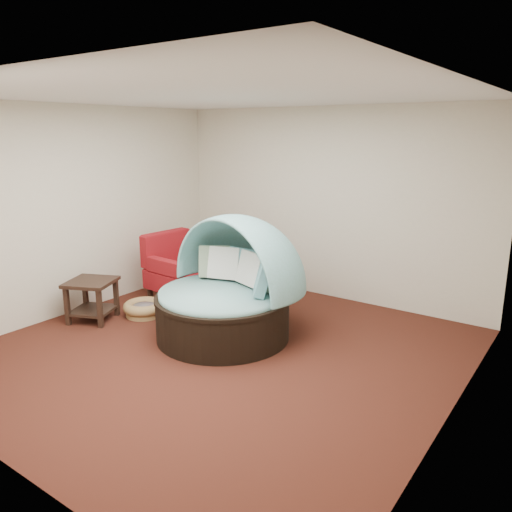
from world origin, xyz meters
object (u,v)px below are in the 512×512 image
Objects in this scene: canopy_daybed at (229,281)px; side_table at (92,295)px; pet_basket at (144,308)px; red_armchair at (179,270)px.

canopy_daybed reaches higher than side_table.
canopy_daybed is at bearing 6.25° from pet_basket.
red_armchair is at bearing 95.26° from pet_basket.
canopy_daybed is at bearing 20.29° from side_table.
canopy_daybed reaches higher than pet_basket.
canopy_daybed is 2.64× the size of pet_basket.
canopy_daybed is 1.49m from pet_basket.
red_armchair reaches higher than side_table.
pet_basket is 0.86m from red_armchair.
red_armchair is 1.33× the size of side_table.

